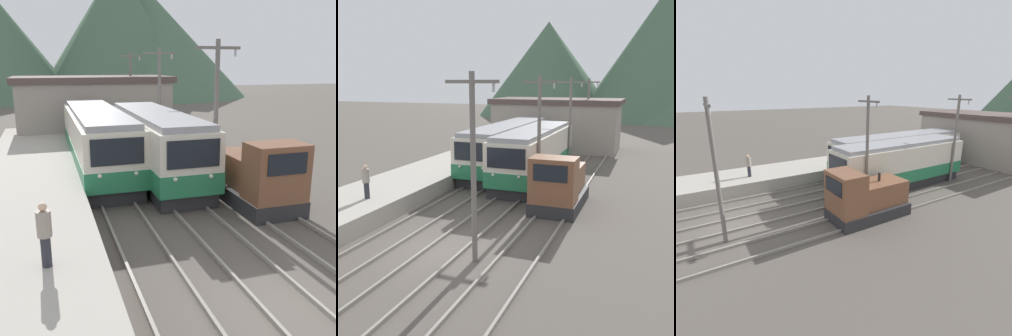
% 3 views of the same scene
% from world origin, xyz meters
% --- Properties ---
extents(ground_plane, '(200.00, 200.00, 0.00)m').
position_xyz_m(ground_plane, '(0.00, 0.00, 0.00)').
color(ground_plane, '#564F47').
extents(track_left, '(1.54, 60.00, 0.14)m').
position_xyz_m(track_left, '(-2.60, 0.00, 0.07)').
color(track_left, gray).
rests_on(track_left, ground).
extents(track_center, '(1.54, 60.00, 0.14)m').
position_xyz_m(track_center, '(0.20, 0.00, 0.07)').
color(track_center, gray).
rests_on(track_center, ground).
extents(commuter_train_left, '(2.84, 13.55, 3.54)m').
position_xyz_m(commuter_train_left, '(-2.60, 15.01, 1.65)').
color(commuter_train_left, '#28282B').
rests_on(commuter_train_left, ground).
extents(commuter_train_center, '(2.84, 11.39, 3.58)m').
position_xyz_m(commuter_train_center, '(0.20, 12.50, 1.67)').
color(commuter_train_center, '#28282B').
rests_on(commuter_train_center, ground).
extents(shunting_locomotive, '(2.40, 4.74, 3.00)m').
position_xyz_m(shunting_locomotive, '(3.20, 6.96, 1.21)').
color(shunting_locomotive, '#28282B').
rests_on(shunting_locomotive, ground).
extents(catenary_mast_mid, '(2.00, 0.20, 6.99)m').
position_xyz_m(catenary_mast_mid, '(1.71, 8.17, 3.81)').
color(catenary_mast_mid, slate).
rests_on(catenary_mast_mid, ground).
extents(catenary_mast_far, '(2.00, 0.20, 6.99)m').
position_xyz_m(catenary_mast_far, '(1.71, 16.83, 3.81)').
color(catenary_mast_far, slate).
rests_on(catenary_mast_far, ground).
extents(catenary_mast_distant, '(2.00, 0.20, 6.99)m').
position_xyz_m(catenary_mast_distant, '(1.71, 25.49, 3.81)').
color(catenary_mast_distant, slate).
rests_on(catenary_mast_distant, ground).
extents(person_on_platform, '(0.38, 0.38, 1.74)m').
position_xyz_m(person_on_platform, '(-5.58, 2.38, 1.84)').
color(person_on_platform, '#282833').
rests_on(person_on_platform, platform_left).
extents(station_building, '(12.60, 6.30, 5.03)m').
position_xyz_m(station_building, '(-1.41, 26.00, 2.54)').
color(station_building, gray).
rests_on(station_building, ground).
extents(mountain_backdrop, '(61.04, 39.17, 23.12)m').
position_xyz_m(mountain_backdrop, '(6.43, 68.63, 10.36)').
color(mountain_backdrop, '#47664C').
rests_on(mountain_backdrop, ground).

